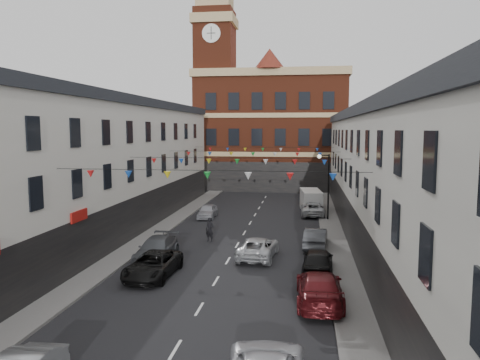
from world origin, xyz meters
The scene contains 19 objects.
ground centered at (0.00, 0.00, 0.00)m, with size 160.00×160.00×0.00m, color black.
pavement_left centered at (-6.90, 2.00, 0.07)m, with size 1.80×64.00×0.15m, color #605E5B.
pavement_right centered at (6.90, 2.00, 0.07)m, with size 1.80×64.00×0.15m, color #605E5B.
terrace_left centered at (-11.78, 1.00, 5.35)m, with size 8.40×56.00×10.70m.
terrace_right centered at (11.78, 1.00, 4.85)m, with size 8.40×56.00×9.70m.
civic_building centered at (0.00, 37.95, 8.14)m, with size 20.60×13.30×18.50m.
clock_tower centered at (-7.50, 35.00, 14.93)m, with size 5.60×5.60×30.00m.
distant_hill centered at (-4.00, 62.00, 5.00)m, with size 40.00×14.00×10.00m, color #365326.
street_lamp centered at (6.55, 14.00, 3.90)m, with size 1.10×0.36×6.00m.
car_left_c centered at (-3.60, -3.76, 0.68)m, with size 2.26×4.90×1.36m, color black.
car_left_d centered at (-4.45, -0.50, 0.71)m, with size 1.98×4.88×1.42m, color #474A50.
car_left_e centered at (-4.22, 13.83, 0.64)m, with size 1.51×3.76×1.28m, color #9EA0A7.
car_right_c centered at (5.45, -6.54, 0.76)m, with size 2.14×5.27×1.53m, color #5E1217.
car_right_d centered at (5.50, -1.75, 0.72)m, with size 1.71×4.25×1.45m, color black.
car_right_e centered at (5.50, 4.07, 0.70)m, with size 1.47×4.23×1.39m, color #45474C.
car_right_f centered at (5.50, 16.30, 0.65)m, with size 2.17×4.70×1.31m, color silver.
moving_car centered at (1.80, 0.95, 0.67)m, with size 2.21×4.79×1.33m, color #B4B6BB.
white_van centered at (5.34, 19.05, 1.05)m, with size 1.82×4.74×2.10m, color silver.
pedestrian centered at (-2.14, 4.79, 0.89)m, with size 0.65×0.43×1.78m, color black.
Camera 1 is at (4.69, -28.15, 8.17)m, focal length 35.00 mm.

